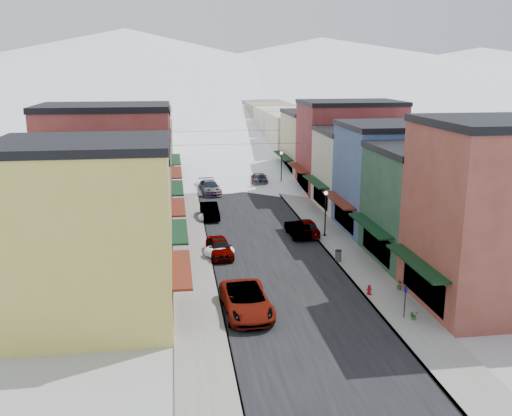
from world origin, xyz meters
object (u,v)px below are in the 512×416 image
object	(u,v)px
car_silver_sedan	(219,247)
fire_hydrant	(369,290)
trash_can	(338,255)
streetlamp_near	(325,208)
car_green_sedan	(298,229)
car_dark_hatch	(210,211)
car_white_suv	(246,301)

from	to	relation	value
car_silver_sedan	fire_hydrant	distance (m)	14.07
trash_can	streetlamp_near	distance (m)	7.57
car_green_sedan	streetlamp_near	size ratio (longest dim) A/B	1.07
car_green_sedan	car_silver_sedan	bearing A→B (deg)	29.12
car_dark_hatch	car_green_sedan	world-z (taller)	car_dark_hatch
car_green_sedan	trash_can	bearing A→B (deg)	100.08
car_white_suv	car_green_sedan	size ratio (longest dim) A/B	1.40
car_white_suv	fire_hydrant	bearing A→B (deg)	7.38
car_dark_hatch	streetlamp_near	world-z (taller)	streetlamp_near
car_green_sedan	fire_hydrant	size ratio (longest dim) A/B	6.40
car_dark_hatch	car_green_sedan	size ratio (longest dim) A/B	1.06
fire_hydrant	trash_can	world-z (taller)	trash_can
car_dark_hatch	streetlamp_near	xyz separation A→B (m)	(10.28, -8.40, 2.05)
fire_hydrant	trash_can	distance (m)	7.16
car_white_suv	car_silver_sedan	size ratio (longest dim) A/B	1.35
fire_hydrant	streetlamp_near	bearing A→B (deg)	87.49
car_white_suv	car_dark_hatch	distance (m)	24.29
car_white_suv	trash_can	distance (m)	12.29
car_green_sedan	fire_hydrant	bearing A→B (deg)	94.87
car_silver_sedan	fire_hydrant	world-z (taller)	car_silver_sedan
car_green_sedan	fire_hydrant	distance (m)	15.09
car_silver_sedan	car_green_sedan	xyz separation A→B (m)	(7.80, 4.74, -0.05)
trash_can	streetlamp_near	bearing A→B (deg)	83.79
car_green_sedan	streetlamp_near	xyz separation A→B (m)	(2.48, -0.63, 2.10)
car_green_sedan	fire_hydrant	world-z (taller)	car_green_sedan
car_dark_hatch	car_green_sedan	bearing A→B (deg)	-47.32
trash_can	car_dark_hatch	bearing A→B (deg)	121.35
car_white_suv	car_silver_sedan	world-z (taller)	car_white_suv
car_dark_hatch	trash_can	bearing A→B (deg)	-61.06
car_silver_sedan	car_dark_hatch	xyz separation A→B (m)	(0.00, 12.52, -0.00)
car_silver_sedan	fire_hydrant	xyz separation A→B (m)	(9.65, -10.23, -0.33)
car_white_suv	car_green_sedan	xyz separation A→B (m)	(7.00, 16.50, -0.13)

